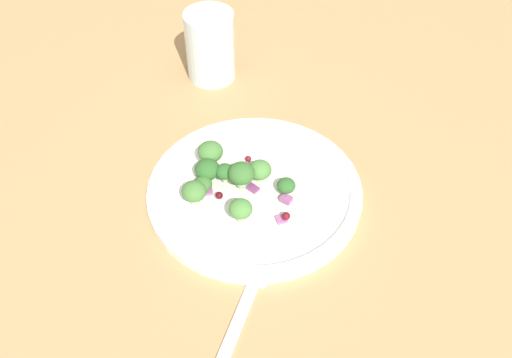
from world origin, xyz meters
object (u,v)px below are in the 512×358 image
(broccoli_floret_0, at_px, (210,152))
(water_glass, at_px, (210,46))
(fork, at_px, (237,324))
(broccoli_floret_1, at_px, (241,209))
(broccoli_floret_2, at_px, (207,170))
(plate, at_px, (256,190))

(broccoli_floret_0, relative_size, water_glass, 0.31)
(fork, bearing_deg, broccoli_floret_1, 115.43)
(broccoli_floret_1, height_order, water_glass, water_glass)
(broccoli_floret_2, bearing_deg, broccoli_floret_1, -31.57)
(broccoli_floret_1, bearing_deg, plate, 98.52)
(plate, xyz_separation_m, fork, (0.06, -0.15, -0.01))
(broccoli_floret_2, bearing_deg, water_glass, 118.37)
(water_glass, bearing_deg, broccoli_floret_1, -54.26)
(broccoli_floret_2, height_order, water_glass, water_glass)
(water_glass, bearing_deg, broccoli_floret_2, -61.63)
(broccoli_floret_1, bearing_deg, broccoli_floret_2, 148.43)
(fork, height_order, water_glass, water_glass)
(broccoli_floret_2, bearing_deg, fork, -51.89)
(broccoli_floret_0, xyz_separation_m, broccoli_floret_2, (0.01, -0.02, -0.00))
(plate, bearing_deg, water_glass, 131.47)
(water_glass, bearing_deg, fork, -57.23)
(plate, xyz_separation_m, water_glass, (-0.16, 0.18, 0.04))
(broccoli_floret_0, height_order, broccoli_floret_2, broccoli_floret_0)
(broccoli_floret_2, xyz_separation_m, fork, (0.11, -0.14, -0.03))
(broccoli_floret_0, xyz_separation_m, fork, (0.12, -0.16, -0.03))
(broccoli_floret_0, height_order, water_glass, water_glass)
(broccoli_floret_1, distance_m, broccoli_floret_2, 0.07)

